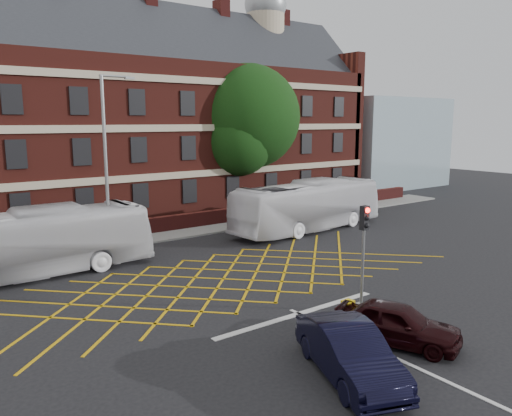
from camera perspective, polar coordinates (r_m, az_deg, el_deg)
ground at (r=22.77m, az=-0.98°, el=-9.37°), size 120.00×120.00×0.00m
victorian_building at (r=41.47m, az=-19.04°, el=9.84°), size 51.00×12.17×20.40m
boundary_wall at (r=33.66m, az=-14.03°, el=-2.32°), size 56.00×0.50×1.10m
far_pavement at (r=32.87m, az=-13.31°, el=-3.46°), size 60.00×3.00×0.12m
glass_block at (r=60.42m, az=13.83°, el=7.27°), size 14.00×10.00×10.00m
box_junction_hatching at (r=24.33m, az=-3.76°, el=-8.08°), size 8.22×8.22×0.02m
stop_line at (r=20.21m, az=4.96°, el=-11.94°), size 8.00×0.30×0.02m
centre_line at (r=16.41m, az=21.01°, el=-18.05°), size 0.15×14.00×0.02m
bus_left at (r=26.49m, az=-24.81°, el=-3.75°), size 12.06×2.90×3.35m
bus_right at (r=34.65m, az=6.03°, el=0.25°), size 12.59×3.96×3.45m
car_navy at (r=15.58m, az=10.61°, el=-15.87°), size 3.29×5.08×1.58m
car_maroon at (r=18.09m, az=15.80°, el=-12.56°), size 3.21×4.57×1.44m
deciduous_tree at (r=42.53m, az=-0.98°, el=9.55°), size 8.80×8.80×12.24m
traffic_light_near at (r=20.34m, az=12.08°, el=-6.75°), size 0.70×0.70×4.27m
street_lamp at (r=27.46m, az=-16.47°, el=1.02°), size 2.25×1.00×9.84m
utility_cabinet at (r=19.31m, az=10.42°, el=-11.67°), size 0.42×0.35×0.95m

